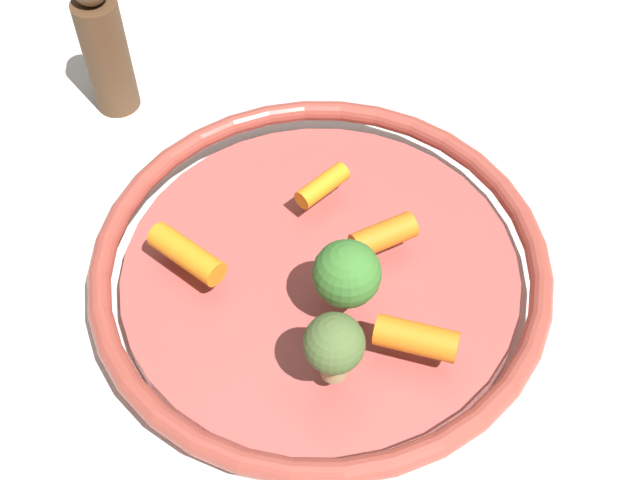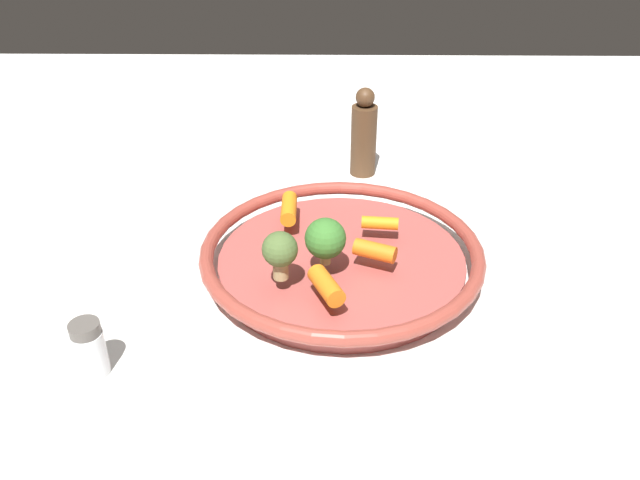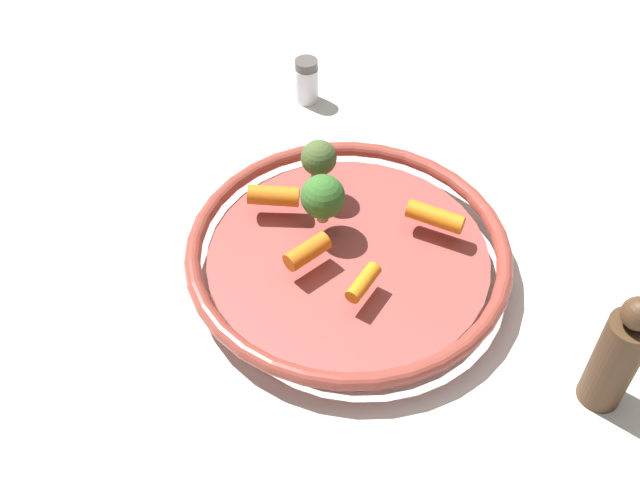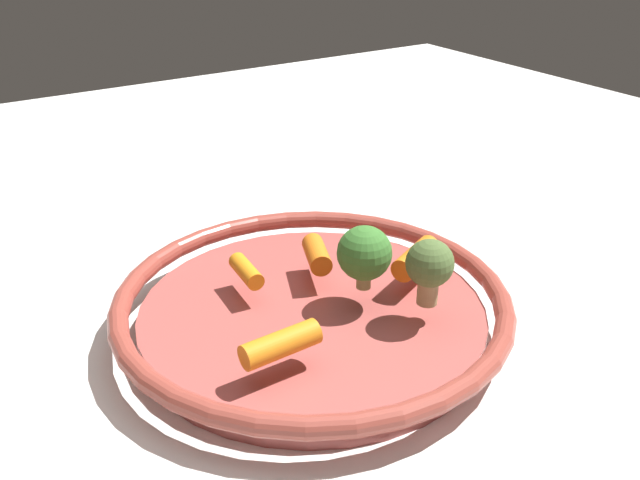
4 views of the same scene
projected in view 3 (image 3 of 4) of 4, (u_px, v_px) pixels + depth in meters
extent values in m
plane|color=silver|center=(347.00, 269.00, 0.82)|extent=(1.86, 1.86, 0.00)
cylinder|color=#A84C47|center=(348.00, 262.00, 0.81)|extent=(0.30, 0.30, 0.02)
torus|color=#973F34|center=(348.00, 249.00, 0.79)|extent=(0.35, 0.35, 0.02)
cylinder|color=orange|center=(274.00, 196.00, 0.82)|extent=(0.04, 0.06, 0.02)
cylinder|color=orange|center=(435.00, 217.00, 0.80)|extent=(0.02, 0.06, 0.02)
cylinder|color=orange|center=(363.00, 282.00, 0.74)|extent=(0.05, 0.02, 0.02)
cylinder|color=orange|center=(307.00, 252.00, 0.77)|extent=(0.05, 0.04, 0.02)
cylinder|color=tan|center=(319.00, 176.00, 0.84)|extent=(0.02, 0.02, 0.02)
sphere|color=#4A6230|center=(319.00, 158.00, 0.82)|extent=(0.04, 0.04, 0.04)
cylinder|color=#9BA666|center=(323.00, 215.00, 0.81)|extent=(0.01, 0.01, 0.01)
sphere|color=#38712B|center=(323.00, 197.00, 0.79)|extent=(0.05, 0.05, 0.05)
cylinder|color=silver|center=(307.00, 84.00, 1.01)|extent=(0.03, 0.03, 0.05)
cylinder|color=#56514C|center=(306.00, 65.00, 0.99)|extent=(0.03, 0.03, 0.01)
cylinder|color=#4C331E|center=(614.00, 362.00, 0.67)|extent=(0.04, 0.04, 0.11)
sphere|color=#4C331E|center=(639.00, 314.00, 0.62)|extent=(0.03, 0.03, 0.03)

